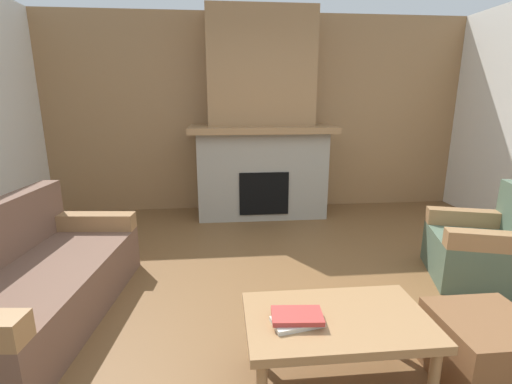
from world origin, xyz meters
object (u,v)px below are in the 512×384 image
object	(u,v)px
armchair	(485,248)
ottoman	(483,350)
fireplace	(261,130)
coffee_table	(337,325)
couch	(33,283)

from	to	relation	value
armchair	ottoman	xyz separation A→B (m)	(-0.86, -1.16, -0.09)
fireplace	coffee_table	bearing A→B (deg)	-88.86
couch	fireplace	bearing A→B (deg)	51.55
armchair	ottoman	world-z (taller)	armchair
fireplace	coffee_table	xyz separation A→B (m)	(0.06, -3.24, -0.79)
coffee_table	ottoman	distance (m)	0.86
ottoman	coffee_table	bearing A→B (deg)	175.76
fireplace	coffee_table	distance (m)	3.34
ottoman	couch	bearing A→B (deg)	162.55
fireplace	couch	world-z (taller)	fireplace
armchair	ottoman	size ratio (longest dim) A/B	1.83
ottoman	fireplace	bearing A→B (deg)	105.32
armchair	couch	bearing A→B (deg)	-175.84
coffee_table	armchair	bearing A→B (deg)	32.78
coffee_table	ottoman	bearing A→B (deg)	-4.24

